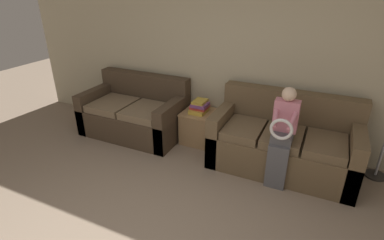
{
  "coord_description": "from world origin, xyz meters",
  "views": [
    {
      "loc": [
        1.28,
        -1.33,
        2.3
      ],
      "look_at": [
        -0.12,
        1.65,
        0.76
      ],
      "focal_mm": 28.0,
      "sensor_mm": 36.0,
      "label": 1
    }
  ],
  "objects_px": {
    "side_shelf": "(200,126)",
    "book_stack": "(200,107)",
    "couch_main": "(283,143)",
    "child_left_seated": "(282,134)",
    "couch_side": "(135,114)"
  },
  "relations": [
    {
      "from": "side_shelf",
      "to": "book_stack",
      "type": "distance_m",
      "value": 0.32
    },
    {
      "from": "couch_main",
      "to": "side_shelf",
      "type": "xyz_separation_m",
      "value": [
        -1.27,
        0.17,
        -0.09
      ]
    },
    {
      "from": "couch_main",
      "to": "couch_side",
      "type": "height_order",
      "value": "couch_main"
    },
    {
      "from": "couch_main",
      "to": "book_stack",
      "type": "relative_size",
      "value": 5.85
    },
    {
      "from": "side_shelf",
      "to": "book_stack",
      "type": "height_order",
      "value": "book_stack"
    },
    {
      "from": "child_left_seated",
      "to": "book_stack",
      "type": "distance_m",
      "value": 1.41
    },
    {
      "from": "couch_side",
      "to": "side_shelf",
      "type": "height_order",
      "value": "couch_side"
    },
    {
      "from": "book_stack",
      "to": "child_left_seated",
      "type": "bearing_deg",
      "value": -22.97
    },
    {
      "from": "couch_side",
      "to": "book_stack",
      "type": "distance_m",
      "value": 1.11
    },
    {
      "from": "child_left_seated",
      "to": "side_shelf",
      "type": "bearing_deg",
      "value": 156.83
    },
    {
      "from": "couch_side",
      "to": "side_shelf",
      "type": "xyz_separation_m",
      "value": [
        1.08,
        0.16,
        -0.07
      ]
    },
    {
      "from": "couch_side",
      "to": "child_left_seated",
      "type": "xyz_separation_m",
      "value": [
        2.37,
        -0.39,
        0.35
      ]
    },
    {
      "from": "couch_main",
      "to": "child_left_seated",
      "type": "distance_m",
      "value": 0.5
    },
    {
      "from": "couch_side",
      "to": "child_left_seated",
      "type": "distance_m",
      "value": 2.42
    },
    {
      "from": "couch_side",
      "to": "child_left_seated",
      "type": "relative_size",
      "value": 1.32
    }
  ]
}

